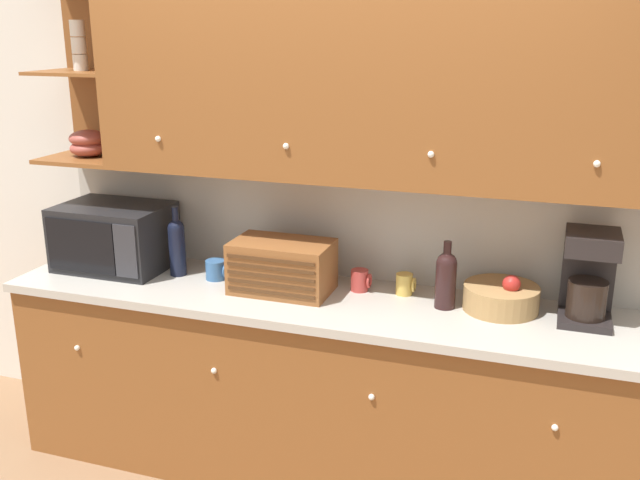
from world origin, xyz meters
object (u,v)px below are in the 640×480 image
at_px(bread_box, 282,267).
at_px(mug, 360,280).
at_px(coffee_maker, 589,275).
at_px(mug_blue_second, 216,270).
at_px(microwave, 114,237).
at_px(mug_patterned_third, 405,284).
at_px(wine_bottle, 177,245).
at_px(fruit_basket, 501,297).
at_px(second_wine_bottle, 446,277).

xyz_separation_m(bread_box, mug, (0.34, 0.12, -0.07)).
height_order(mug, coffee_maker, coffee_maker).
bearing_deg(mug_blue_second, microwave, -179.73).
xyz_separation_m(mug_blue_second, bread_box, (0.36, -0.05, 0.07)).
height_order(microwave, mug, microwave).
xyz_separation_m(mug_blue_second, mug_patterned_third, (0.90, 0.09, 0.00)).
distance_m(mug_blue_second, mug_patterned_third, 0.90).
bearing_deg(bread_box, mug_blue_second, 172.64).
distance_m(bread_box, coffee_maker, 1.31).
bearing_deg(wine_bottle, fruit_basket, 1.79).
relative_size(mug_patterned_third, second_wine_bottle, 0.33).
bearing_deg(wine_bottle, second_wine_bottle, -0.04).
distance_m(mug_blue_second, mug, 0.70).
bearing_deg(fruit_basket, second_wine_bottle, -168.14).
distance_m(mug, second_wine_bottle, 0.42).
xyz_separation_m(second_wine_bottle, coffee_maker, (0.57, 0.05, 0.06)).
bearing_deg(mug, second_wine_bottle, -10.71).
distance_m(mug_blue_second, second_wine_bottle, 1.10).
bearing_deg(microwave, mug_blue_second, 0.27).
height_order(microwave, fruit_basket, microwave).
bearing_deg(mug, wine_bottle, -175.26).
xyz_separation_m(wine_bottle, second_wine_bottle, (1.30, -0.00, -0.02)).
bearing_deg(mug_patterned_third, fruit_basket, -6.27).
relative_size(mug_blue_second, mug_patterned_third, 1.11).
height_order(wine_bottle, mug_patterned_third, wine_bottle).
bearing_deg(mug, coffee_maker, -1.35).
distance_m(wine_bottle, fruit_basket, 1.53).
height_order(wine_bottle, mug_blue_second, wine_bottle).
bearing_deg(second_wine_bottle, mug_blue_second, 179.87).
bearing_deg(fruit_basket, mug, 177.57).
height_order(mug, mug_patterned_third, mug).
bearing_deg(fruit_basket, mug_patterned_third, 173.73).
bearing_deg(second_wine_bottle, wine_bottle, 179.96).
xyz_separation_m(microwave, second_wine_bottle, (1.65, 0.00, -0.02)).
xyz_separation_m(microwave, mug_patterned_third, (1.45, 0.10, -0.11)).
relative_size(microwave, mug_patterned_third, 5.48).
height_order(mug_patterned_third, coffee_maker, coffee_maker).
relative_size(wine_bottle, coffee_maker, 0.89).
relative_size(microwave, second_wine_bottle, 1.78).
height_order(wine_bottle, bread_box, wine_bottle).
bearing_deg(microwave, bread_box, -2.74).
bearing_deg(second_wine_bottle, bread_box, -176.58).
xyz_separation_m(mug_blue_second, second_wine_bottle, (1.09, -0.00, 0.09)).
relative_size(wine_bottle, bread_box, 0.76).
bearing_deg(mug_blue_second, coffee_maker, 1.73).
bearing_deg(mug_patterned_third, wine_bottle, -175.09).
distance_m(wine_bottle, coffee_maker, 1.87).
relative_size(microwave, mug, 5.33).
xyz_separation_m(microwave, fruit_basket, (1.88, 0.05, -0.10)).
distance_m(microwave, wine_bottle, 0.35).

